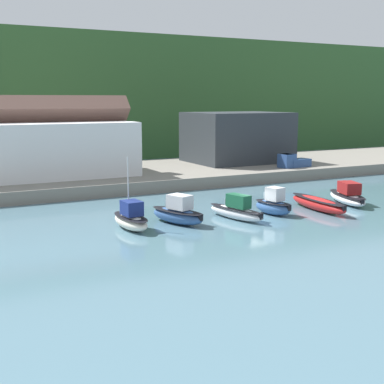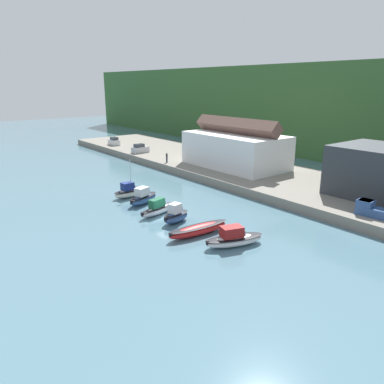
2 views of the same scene
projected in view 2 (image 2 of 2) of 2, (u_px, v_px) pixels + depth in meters
name	position (u px, v px, depth m)	size (l,w,h in m)	color
ground_plane	(167.00, 217.00, 51.26)	(320.00, 320.00, 0.00)	slate
quay_promenade	(287.00, 182.00, 66.47)	(138.81, 20.82, 1.46)	gray
harbor_clubhouse	(235.00, 149.00, 74.94)	(20.94, 11.38, 9.81)	white
moored_boat_0	(129.00, 192.00, 60.18)	(2.25, 5.42, 6.05)	white
moored_boat_1	(143.00, 198.00, 56.87)	(3.81, 6.14, 2.59)	#33568E
moored_boat_2	(158.00, 209.00, 52.26)	(2.83, 6.83, 2.31)	silver
moored_boat_3	(176.00, 215.00, 49.13)	(2.58, 4.47, 2.64)	#33568E
moored_boat_4	(198.00, 230.00, 45.15)	(2.40, 8.51, 1.27)	red
moored_boat_5	(234.00, 239.00, 42.09)	(4.23, 7.35, 2.34)	white
parked_car_0	(140.00, 149.00, 90.65)	(2.01, 4.28, 2.16)	#B7B7BC
parked_car_1	(114.00, 142.00, 102.09)	(4.27, 1.98, 2.16)	silver
pickup_truck_1	(373.00, 210.00, 47.34)	(4.91, 2.45, 1.90)	#2D4C84
person_on_quay	(167.00, 157.00, 79.32)	(0.40, 0.40, 2.14)	#232838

